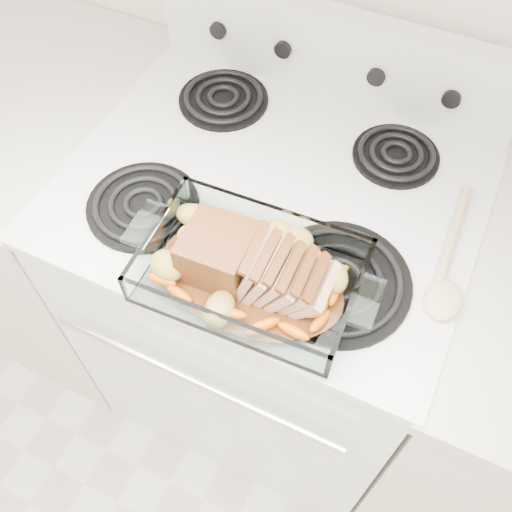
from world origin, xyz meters
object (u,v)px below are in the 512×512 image
at_px(electric_range, 269,299).
at_px(pork_roast, 242,261).
at_px(counter_left, 59,215).
at_px(baking_dish, 251,275).

xyz_separation_m(electric_range, pork_roast, (0.04, -0.23, 0.51)).
distance_m(counter_left, pork_roast, 0.91).
bearing_deg(baking_dish, pork_roast, 177.41).
xyz_separation_m(counter_left, baking_dish, (0.72, -0.22, 0.50)).
bearing_deg(counter_left, pork_roast, -17.52).
xyz_separation_m(electric_range, baking_dish, (0.06, -0.23, 0.48)).
distance_m(electric_range, baking_dish, 0.53).
bearing_deg(pork_roast, baking_dish, 16.29).
xyz_separation_m(counter_left, pork_roast, (0.71, -0.22, 0.53)).
height_order(counter_left, baking_dish, baking_dish).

